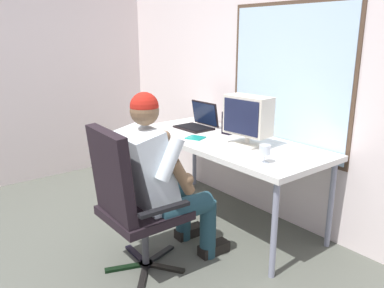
# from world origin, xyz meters

# --- Properties ---
(wall_rear) EXTENTS (4.69, 0.08, 2.83)m
(wall_rear) POSITION_xyz_m (0.00, 2.02, 1.40)
(wall_rear) COLOR silver
(wall_rear) RESTS_ON ground
(desk) EXTENTS (1.78, 0.77, 0.74)m
(desk) POSITION_xyz_m (-0.21, 1.58, 0.69)
(desk) COLOR gray
(desk) RESTS_ON ground
(office_chair) EXTENTS (0.61, 0.58, 1.03)m
(office_chair) POSITION_xyz_m (-0.03, 0.54, 0.56)
(office_chair) COLOR black
(office_chair) RESTS_ON ground
(person_seated) EXTENTS (0.54, 0.77, 1.24)m
(person_seated) POSITION_xyz_m (-0.02, 0.80, 0.64)
(person_seated) COLOR #1E3D48
(person_seated) RESTS_ON ground
(crt_monitor) EXTENTS (0.39, 0.22, 0.40)m
(crt_monitor) POSITION_xyz_m (0.03, 1.58, 0.97)
(crt_monitor) COLOR beige
(crt_monitor) RESTS_ON desk
(laptop) EXTENTS (0.35, 0.29, 0.24)m
(laptop) POSITION_xyz_m (-0.68, 1.67, 0.80)
(laptop) COLOR black
(laptop) RESTS_ON desk
(wine_glass) EXTENTS (0.08, 0.08, 0.13)m
(wine_glass) POSITION_xyz_m (0.41, 1.36, 0.83)
(wine_glass) COLOR silver
(wine_glass) RESTS_ON desk
(desk_speaker) EXTENTS (0.10, 0.08, 0.20)m
(desk_speaker) POSITION_xyz_m (-0.34, 1.72, 0.84)
(desk_speaker) COLOR black
(desk_speaker) RESTS_ON desk
(cd_case) EXTENTS (0.18, 0.17, 0.01)m
(cd_case) POSITION_xyz_m (-0.40, 1.40, 0.75)
(cd_case) COLOR #169182
(cd_case) RESTS_ON desk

